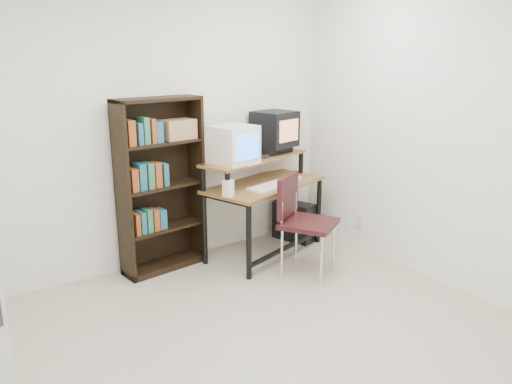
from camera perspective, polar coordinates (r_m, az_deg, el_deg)
floor at (r=3.47m, az=1.52°, el=-19.25°), size 4.00×4.00×0.01m
back_wall at (r=4.67m, az=-12.97°, el=6.84°), size 4.00×0.01×2.60m
right_wall at (r=4.39m, az=23.43°, el=5.42°), size 0.01×4.00×2.60m
computer_desk at (r=4.97m, az=0.82°, el=0.61°), size 1.39×0.97×0.98m
crt_monitor at (r=4.68m, az=-2.70°, el=5.39°), size 0.46×0.46×0.36m
vcr at (r=5.21m, az=1.90°, el=4.86°), size 0.41×0.34×0.08m
crt_tv at (r=5.16m, az=2.14°, el=7.23°), size 0.46×0.45×0.36m
cd_spindle at (r=4.93m, az=0.79°, el=4.07°), size 0.13×0.13×0.05m
keyboard at (r=4.78m, az=1.63°, el=0.55°), size 0.51×0.32×0.03m
mousepad at (r=5.16m, az=4.54°, el=1.47°), size 0.28×0.26×0.01m
mouse at (r=5.13m, az=4.63°, el=1.60°), size 0.11×0.08×0.03m
desk_speaker at (r=4.48m, az=-3.19°, el=0.36°), size 0.10×0.10×0.17m
pc_tower at (r=5.47m, az=4.36°, el=-3.34°), size 0.32×0.49×0.42m
school_chair at (r=4.54m, az=5.14°, el=-2.55°), size 0.63×0.63×0.92m
bookshelf at (r=4.66m, az=-10.92°, el=1.06°), size 0.83×0.37×1.61m
wall_outlet at (r=5.31m, az=11.77°, el=-3.19°), size 0.02×0.08×0.12m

